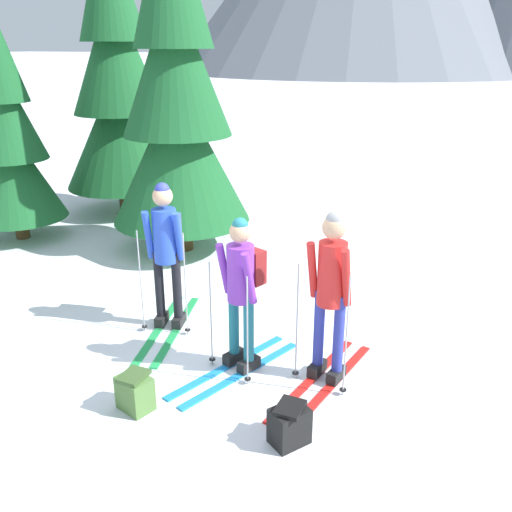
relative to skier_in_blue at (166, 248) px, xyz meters
name	(u,v)px	position (x,y,z in m)	size (l,w,h in m)	color
ground_plane	(233,352)	(0.98, -0.26, -1.03)	(400.00, 400.00, 0.00)	white
skier_in_blue	(166,248)	(0.00, 0.00, 0.00)	(0.75, 1.78, 1.81)	green
skier_in_purple	(242,287)	(1.21, -0.50, -0.08)	(0.87, 1.69, 1.68)	#1E84D1
skier_in_red	(330,291)	(2.10, -0.35, -0.02)	(0.62, 1.81, 1.81)	red
pine_tree_near	(117,83)	(-3.53, 4.02, 1.53)	(2.31, 2.31, 5.58)	#51381E
pine_tree_mid	(176,99)	(-1.25, 2.44, 1.44)	(2.23, 2.23, 5.40)	#51381E
pine_tree_far	(7,135)	(-4.19, 1.78, 0.80)	(1.66, 1.66, 4.00)	#51381E
backpack_on_snow_front	(289,425)	(2.10, -1.43, -0.84)	(0.38, 0.40, 0.38)	black
backpack_on_snow_beside	(135,392)	(0.59, -1.57, -0.84)	(0.38, 0.32, 0.38)	#4C7238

